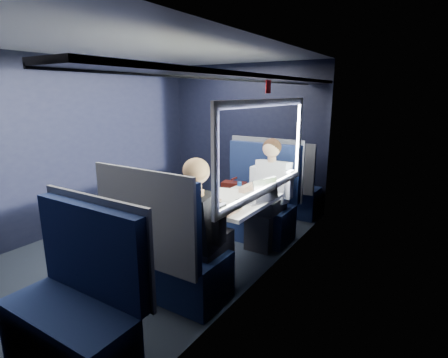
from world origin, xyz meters
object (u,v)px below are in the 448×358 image
Objects in this scene: seat_bay_near at (255,204)px; cup at (273,193)px; seat_bay_far at (167,256)px; bottle_small at (269,190)px; table at (235,207)px; seat_row_back at (77,309)px; seat_row_front at (284,189)px; laptop at (260,195)px; man at (269,188)px; woman at (200,223)px.

seat_bay_near is 13.36× the size of cup.
bottle_small is (0.48, 1.08, 0.43)m from seat_bay_far.
cup is at bearing 67.97° from seat_bay_far.
seat_row_back reaches higher than table.
seat_row_front is at bearing 89.21° from seat_bay_near.
laptop is at bearing 66.18° from seat_bay_far.
man is (0.25, 1.57, 0.30)m from seat_bay_far.
seat_row_front is at bearing 95.80° from table.
bottle_small is at bearing 75.92° from woman.
table is at bearing -144.87° from bottle_small.
woman is at bearing -102.72° from cup.
man is at bearing 80.97° from seat_bay_far.
woman is 5.79× the size of bottle_small.
bottle_small is (0.48, -1.59, 0.43)m from seat_row_front.
man is at bearing 90.00° from woman.
seat_row_back is (0.00, -0.92, -0.00)m from seat_bay_far.
seat_bay_near reaches higher than cup.
seat_row_front reaches higher than cup.
man is (0.25, -1.10, 0.31)m from seat_row_front.
seat_bay_near is 0.83m from cup.
table is at bearing 95.45° from woman.
laptop is (0.18, 0.80, 0.08)m from woman.
man is at bearing 84.28° from seat_row_back.
seat_bay_near is at bearing -90.79° from seat_row_front.
seat_bay_far is 5.52× the size of bottle_small.
woman reaches higher than seat_bay_near.
seat_row_front is at bearing 104.17° from laptop.
seat_bay_near is at bearing 126.59° from bottle_small.
table is at bearing -158.49° from laptop.
bottle_small is (0.48, 2.01, 0.43)m from seat_row_back.
seat_row_back is 5.08× the size of bottle_small.
seat_row_back is at bearing -102.77° from laptop.
seat_row_front is 2.94× the size of laptop.
woman is at bearing 33.82° from seat_bay_far.
bottle_small is at bearing -64.83° from man.
man reaches higher than seat_bay_far.
seat_bay_far is 0.92m from seat_row_back.
man reaches higher than bottle_small.
seat_row_front is (-0.18, 1.80, -0.25)m from table.
laptop is 0.13m from bottle_small.
seat_bay_near is 1.75m from seat_bay_far.
seat_row_back is (0.00, -3.59, 0.00)m from seat_row_front.
laptop is at bearing -114.42° from bottle_small.
woman is (0.25, 1.09, 0.32)m from seat_row_back.
laptop is 4.19× the size of cup.
bottle_small is 2.42× the size of cup.
man is 3.35× the size of laptop.
seat_row_front is 1.17m from man.
seat_bay_near and seat_bay_far have the same top height.
seat_bay_near is 0.93m from bottle_small.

